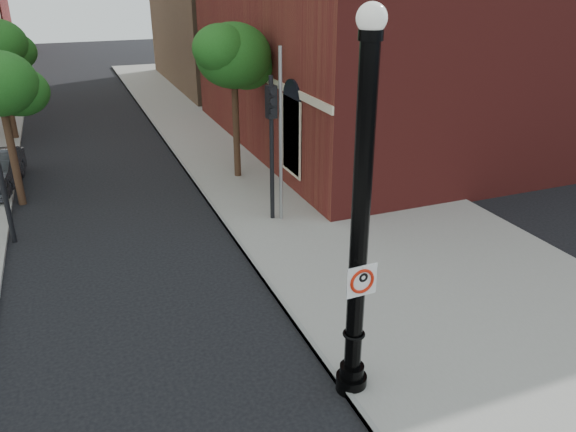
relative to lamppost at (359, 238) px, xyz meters
name	(u,v)px	position (x,y,z in m)	size (l,w,h in m)	color
ground	(225,397)	(-2.21, 0.65, -3.08)	(120.00, 120.00, 0.00)	black
sidewalk_right	(308,178)	(3.79, 10.65, -3.02)	(8.00, 60.00, 0.12)	gray
curb_edge	(203,192)	(-0.16, 10.65, -3.01)	(0.10, 60.00, 0.14)	gray
lamppost	(359,238)	(0.00, 0.00, 0.00)	(0.56, 0.56, 6.68)	black
no_parking_sign	(362,281)	(0.00, -0.17, -0.71)	(0.56, 0.07, 0.56)	white
traffic_signal_right	(272,127)	(1.29, 7.60, -0.11)	(0.30, 0.37, 4.42)	black
utility_pole	(281,140)	(1.51, 7.46, -0.48)	(0.10, 0.10, 5.21)	#999999
street_tree_a	(0,85)	(-5.86, 12.04, 0.80)	(2.73, 2.47, 4.93)	#362315
street_tree_c	(234,57)	(1.49, 11.81, 1.28)	(3.07, 2.77, 5.53)	#362315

